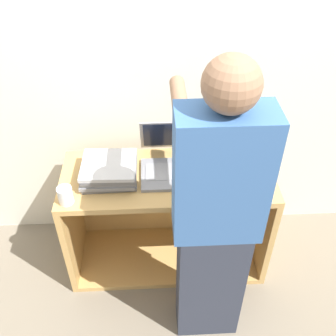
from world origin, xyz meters
TOP-DOWN VIEW (x-y plane):
  - ground_plane at (0.00, 0.00)m, footprint 12.00×12.00m
  - wall_back at (0.00, 0.62)m, footprint 8.00×0.05m
  - cart at (0.00, 0.33)m, footprint 1.23×0.52m
  - laptop_open at (0.00, 0.32)m, footprint 0.30×0.40m
  - laptop_stack_left at (-0.33, 0.26)m, footprint 0.32×0.30m
  - laptop_stack_right at (0.33, 0.26)m, footprint 0.32×0.29m
  - person at (0.20, -0.21)m, footprint 0.40×0.53m
  - mug at (-0.54, 0.07)m, footprint 0.08×0.08m

SIDE VIEW (x-z plane):
  - ground_plane at x=0.00m, z-range 0.00..0.00m
  - cart at x=0.00m, z-range 0.00..0.74m
  - mug at x=-0.54m, z-range 0.74..0.83m
  - laptop_stack_left at x=-0.33m, z-range 0.74..0.84m
  - laptop_stack_right at x=0.33m, z-range 0.74..0.84m
  - laptop_open at x=0.00m, z-range 0.65..0.93m
  - person at x=0.20m, z-range 0.01..1.68m
  - wall_back at x=0.00m, z-range 0.00..2.40m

